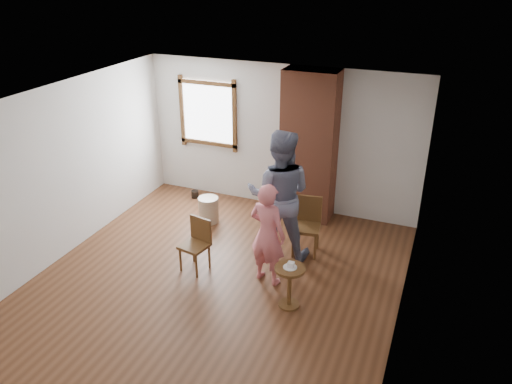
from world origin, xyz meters
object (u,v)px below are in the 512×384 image
(man, at_px, (279,195))
(person_pink, at_px, (268,234))
(stoneware_crock, at_px, (209,210))
(dining_chair_right, at_px, (307,222))
(side_table, at_px, (290,280))
(dining_chair_left, at_px, (197,241))

(man, relative_size, person_pink, 1.34)
(stoneware_crock, xyz_separation_m, man, (1.48, -0.55, 0.78))
(dining_chair_right, distance_m, side_table, 1.43)
(dining_chair_left, bearing_deg, man, 50.47)
(dining_chair_left, distance_m, man, 1.39)
(dining_chair_right, height_order, side_table, dining_chair_right)
(side_table, relative_size, man, 0.30)
(dining_chair_right, xyz_separation_m, side_table, (0.19, -1.41, -0.10))
(dining_chair_right, height_order, man, man)
(man, distance_m, person_pink, 0.77)
(person_pink, bearing_deg, dining_chair_right, -93.49)
(person_pink, bearing_deg, dining_chair_left, 16.89)
(dining_chair_left, xyz_separation_m, person_pink, (1.07, 0.08, 0.31))
(man, bearing_deg, dining_chair_right, -157.88)
(dining_chair_left, xyz_separation_m, side_table, (1.54, -0.36, -0.04))
(stoneware_crock, bearing_deg, man, -20.26)
(dining_chair_right, relative_size, man, 0.45)
(dining_chair_right, bearing_deg, dining_chair_left, -151.25)
(stoneware_crock, height_order, man, man)
(stoneware_crock, xyz_separation_m, person_pink, (1.57, -1.26, 0.53))
(stoneware_crock, xyz_separation_m, dining_chair_right, (1.85, -0.29, 0.28))
(stoneware_crock, xyz_separation_m, side_table, (2.04, -1.71, 0.18))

